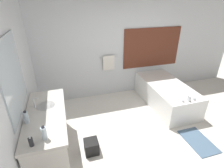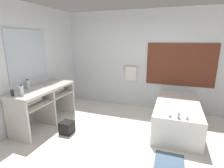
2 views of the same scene
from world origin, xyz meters
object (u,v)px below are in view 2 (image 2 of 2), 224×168
object	(u,v)px
water_bottle_1	(22,91)
water_bottle_2	(28,84)
soap_dispenser	(12,93)
waste_bin	(67,127)
bathtub	(177,114)

from	to	relation	value
water_bottle_1	water_bottle_2	world-z (taller)	water_bottle_1
water_bottle_1	soap_dispenser	size ratio (longest dim) A/B	1.37
water_bottle_2	waste_bin	size ratio (longest dim) A/B	0.80
water_bottle_1	soap_dispenser	distance (m)	0.18
soap_dispenser	water_bottle_1	bearing A→B (deg)	24.76
water_bottle_1	soap_dispenser	bearing A→B (deg)	-155.24
water_bottle_1	waste_bin	bearing A→B (deg)	32.11
water_bottle_2	water_bottle_1	bearing A→B (deg)	-57.68
water_bottle_2	waste_bin	world-z (taller)	water_bottle_2
soap_dispenser	waste_bin	bearing A→B (deg)	30.75
water_bottle_1	water_bottle_2	xyz separation A→B (m)	(-0.27, 0.43, -0.00)
water_bottle_1	water_bottle_2	bearing A→B (deg)	122.32
water_bottle_1	waste_bin	world-z (taller)	water_bottle_1
waste_bin	soap_dispenser	bearing A→B (deg)	-149.25
bathtub	water_bottle_1	bearing A→B (deg)	-152.51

